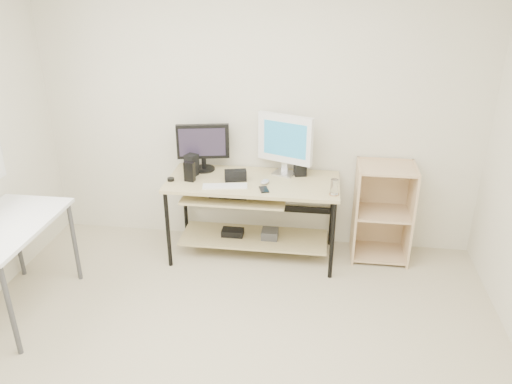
{
  "coord_description": "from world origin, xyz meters",
  "views": [
    {
      "loc": [
        0.57,
        -2.32,
        2.45
      ],
      "look_at": [
        0.08,
        1.3,
        0.8
      ],
      "focal_mm": 35.0,
      "sensor_mm": 36.0,
      "label": 1
    }
  ],
  "objects": [
    {
      "name": "volume_puck",
      "position": [
        -0.71,
        1.55,
        0.76
      ],
      "size": [
        0.08,
        0.08,
        0.03
      ],
      "primitive_type": "cylinder",
      "rotation": [
        0.0,
        0.0,
        0.39
      ],
      "color": "black",
      "rests_on": "desk"
    },
    {
      "name": "mouse",
      "position": [
        0.11,
        1.6,
        0.77
      ],
      "size": [
        0.1,
        0.12,
        0.04
      ],
      "primitive_type": "ellipsoid",
      "rotation": [
        0.0,
        0.0,
        -0.41
      ],
      "color": "#B7B7BC",
      "rests_on": "desk"
    },
    {
      "name": "shelf_unit",
      "position": [
        1.15,
        1.82,
        0.45
      ],
      "size": [
        0.5,
        0.4,
        0.9
      ],
      "color": "#D6B485",
      "rests_on": "ground"
    },
    {
      "name": "keyboard",
      "position": [
        -0.22,
        1.48,
        0.76
      ],
      "size": [
        0.39,
        0.17,
        0.01
      ],
      "primitive_type": "cube",
      "rotation": [
        0.0,
        0.0,
        0.17
      ],
      "color": "white",
      "rests_on": "desk"
    },
    {
      "name": "white_imac",
      "position": [
        0.26,
        1.84,
        1.07
      ],
      "size": [
        0.49,
        0.24,
        0.55
      ],
      "rotation": [
        0.0,
        0.0,
        -0.38
      ],
      "color": "silver",
      "rests_on": "desk"
    },
    {
      "name": "speaker_left",
      "position": [
        -0.55,
        1.69,
        0.85
      ],
      "size": [
        0.13,
        0.13,
        0.2
      ],
      "rotation": [
        0.0,
        0.0,
        -0.38
      ],
      "color": "black",
      "rests_on": "desk"
    },
    {
      "name": "black_monitor",
      "position": [
        -0.48,
        1.84,
        1.0
      ],
      "size": [
        0.47,
        0.2,
        0.43
      ],
      "rotation": [
        0.0,
        0.0,
        0.2
      ],
      "color": "black",
      "rests_on": "desk"
    },
    {
      "name": "smartphone",
      "position": [
        0.12,
        1.46,
        0.76
      ],
      "size": [
        0.1,
        0.14,
        0.01
      ],
      "primitive_type": "cube",
      "rotation": [
        0.0,
        0.0,
        0.3
      ],
      "color": "black",
      "rests_on": "desk"
    },
    {
      "name": "room",
      "position": [
        -0.14,
        0.04,
        1.32
      ],
      "size": [
        4.01,
        4.01,
        2.62
      ],
      "color": "#C0B393",
      "rests_on": "ground"
    },
    {
      "name": "side_table",
      "position": [
        -1.68,
        0.6,
        0.67
      ],
      "size": [
        0.6,
        1.0,
        0.75
      ],
      "color": "white",
      "rests_on": "ground"
    },
    {
      "name": "drinking_glass",
      "position": [
        0.7,
        1.45,
        0.82
      ],
      "size": [
        0.08,
        0.08,
        0.13
      ],
      "primitive_type": "cylinder",
      "rotation": [
        0.0,
        0.0,
        0.39
      ],
      "color": "white",
      "rests_on": "coaster"
    },
    {
      "name": "audio_controller",
      "position": [
        -0.54,
        1.57,
        0.84
      ],
      "size": [
        0.09,
        0.07,
        0.17
      ],
      "primitive_type": "cube",
      "rotation": [
        0.0,
        0.0,
        -0.16
      ],
      "color": "black",
      "rests_on": "desk"
    },
    {
      "name": "center_speaker",
      "position": [
        -0.15,
        1.63,
        0.8
      ],
      "size": [
        0.2,
        0.13,
        0.09
      ],
      "primitive_type": "cube",
      "rotation": [
        0.0,
        0.0,
        0.24
      ],
      "color": "black",
      "rests_on": "desk"
    },
    {
      "name": "desk",
      "position": [
        -0.03,
        1.66,
        0.54
      ],
      "size": [
        1.5,
        0.65,
        0.75
      ],
      "color": "tan",
      "rests_on": "ground"
    },
    {
      "name": "speaker_right",
      "position": [
        0.4,
        1.84,
        0.81
      ],
      "size": [
        0.12,
        0.12,
        0.12
      ],
      "primitive_type": "cube",
      "rotation": [
        0.0,
        0.0,
        0.24
      ],
      "color": "black",
      "rests_on": "desk"
    },
    {
      "name": "coaster",
      "position": [
        0.7,
        1.45,
        0.75
      ],
      "size": [
        0.11,
        0.11,
        0.01
      ],
      "primitive_type": "cylinder",
      "rotation": [
        0.0,
        0.0,
        0.39
      ],
      "color": "#9B6F46",
      "rests_on": "desk"
    }
  ]
}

